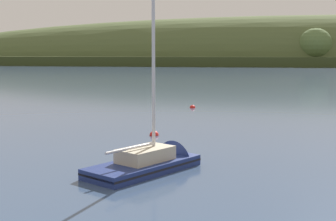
# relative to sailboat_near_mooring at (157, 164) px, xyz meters

# --- Properties ---
(far_shoreline_hill) EXTENTS (586.64, 95.29, 48.95)m
(far_shoreline_hill) POSITION_rel_sailboat_near_mooring_xyz_m (37.82, 217.68, -0.02)
(far_shoreline_hill) COLOR #35401E
(far_shoreline_hill) RESTS_ON ground
(sailboat_near_mooring) EXTENTS (6.10, 7.60, 10.48)m
(sailboat_near_mooring) POSITION_rel_sailboat_near_mooring_xyz_m (0.00, 0.00, 0.00)
(sailboat_near_mooring) COLOR navy
(sailboat_near_mooring) RESTS_ON ground
(mooring_buoy_midchannel) EXTENTS (0.65, 0.65, 0.73)m
(mooring_buoy_midchannel) POSITION_rel_sailboat_near_mooring_xyz_m (-0.64, 28.22, -0.23)
(mooring_buoy_midchannel) COLOR red
(mooring_buoy_midchannel) RESTS_ON ground
(mooring_buoy_off_fishing_boat) EXTENTS (0.70, 0.70, 0.78)m
(mooring_buoy_off_fishing_boat) POSITION_rel_sailboat_near_mooring_xyz_m (-1.88, 10.01, -0.23)
(mooring_buoy_off_fishing_boat) COLOR red
(mooring_buoy_off_fishing_boat) RESTS_ON ground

